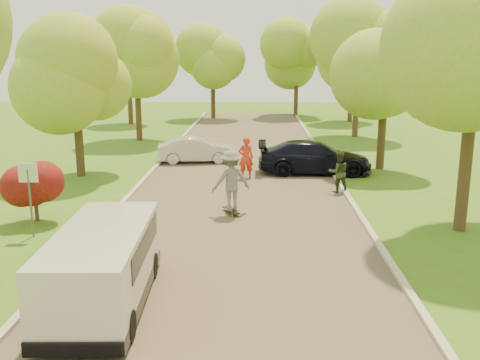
# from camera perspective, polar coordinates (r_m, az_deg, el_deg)

# --- Properties ---
(ground) EXTENTS (100.00, 100.00, 0.00)m
(ground) POSITION_cam_1_polar(r_m,az_deg,el_deg) (11.76, -1.71, -12.78)
(ground) COLOR #436818
(ground) RESTS_ON ground
(road) EXTENTS (8.00, 60.00, 0.01)m
(road) POSITION_cam_1_polar(r_m,az_deg,el_deg) (19.26, -0.24, -2.30)
(road) COLOR #4C4438
(road) RESTS_ON ground
(curb_left) EXTENTS (0.18, 60.00, 0.12)m
(curb_left) POSITION_cam_1_polar(r_m,az_deg,el_deg) (19.81, -12.04, -1.99)
(curb_left) COLOR #B2AD9E
(curb_left) RESTS_ON ground
(curb_right) EXTENTS (0.18, 60.00, 0.12)m
(curb_right) POSITION_cam_1_polar(r_m,az_deg,el_deg) (19.53, 11.73, -2.20)
(curb_right) COLOR #B2AD9E
(curb_right) RESTS_ON ground
(street_sign) EXTENTS (0.55, 0.06, 2.17)m
(street_sign) POSITION_cam_1_polar(r_m,az_deg,el_deg) (16.33, -21.59, -0.43)
(street_sign) COLOR #59595E
(street_sign) RESTS_ON ground
(red_shrub) EXTENTS (1.70, 1.70, 1.95)m
(red_shrub) POSITION_cam_1_polar(r_m,az_deg,el_deg) (17.96, -21.08, -0.74)
(red_shrub) COLOR #382619
(red_shrub) RESTS_ON ground
(tree_l_midb) EXTENTS (4.30, 4.20, 6.62)m
(tree_l_midb) POSITION_cam_1_polar(r_m,az_deg,el_deg) (23.77, -16.86, 11.28)
(tree_l_midb) COLOR #382619
(tree_l_midb) RESTS_ON ground
(tree_l_far) EXTENTS (4.92, 4.80, 7.79)m
(tree_l_far) POSITION_cam_1_polar(r_m,az_deg,el_deg) (33.31, -10.69, 13.51)
(tree_l_far) COLOR #382619
(tree_l_far) RESTS_ON ground
(tree_r_midb) EXTENTS (4.51, 4.40, 7.01)m
(tree_r_midb) POSITION_cam_1_polar(r_m,az_deg,el_deg) (25.25, 15.76, 12.09)
(tree_r_midb) COLOR #382619
(tree_r_midb) RESTS_ON ground
(tree_r_far) EXTENTS (5.33, 5.20, 8.34)m
(tree_r_far) POSITION_cam_1_polar(r_m,az_deg,el_deg) (35.17, 12.98, 13.97)
(tree_r_far) COLOR #382619
(tree_r_far) RESTS_ON ground
(tree_bg_a) EXTENTS (5.12, 5.00, 7.72)m
(tree_bg_a) POSITION_cam_1_polar(r_m,az_deg,el_deg) (41.64, -11.58, 13.15)
(tree_bg_a) COLOR #382619
(tree_bg_a) RESTS_ON ground
(tree_bg_b) EXTENTS (5.12, 5.00, 7.95)m
(tree_bg_b) POSITION_cam_1_polar(r_m,az_deg,el_deg) (43.21, 12.25, 13.41)
(tree_bg_b) COLOR #382619
(tree_bg_b) RESTS_ON ground
(tree_bg_c) EXTENTS (4.92, 4.80, 7.33)m
(tree_bg_c) POSITION_cam_1_polar(r_m,az_deg,el_deg) (44.68, -2.66, 13.00)
(tree_bg_c) COLOR #382619
(tree_bg_c) RESTS_ON ground
(tree_bg_d) EXTENTS (5.12, 5.00, 7.72)m
(tree_bg_d) POSITION_cam_1_polar(r_m,az_deg,el_deg) (46.68, 6.38, 13.30)
(tree_bg_d) COLOR #382619
(tree_bg_d) RESTS_ON ground
(minivan) EXTENTS (1.93, 4.53, 1.66)m
(minivan) POSITION_cam_1_polar(r_m,az_deg,el_deg) (11.60, -14.40, -8.85)
(minivan) COLOR silver
(minivan) RESTS_ON ground
(silver_sedan) EXTENTS (3.88, 1.77, 1.23)m
(silver_sedan) POSITION_cam_1_polar(r_m,az_deg,el_deg) (26.29, -4.69, 3.21)
(silver_sedan) COLOR silver
(silver_sedan) RESTS_ON ground
(dark_sedan) EXTENTS (5.02, 2.08, 1.45)m
(dark_sedan) POSITION_cam_1_polar(r_m,az_deg,el_deg) (23.94, 7.95, 2.41)
(dark_sedan) COLOR black
(dark_sedan) RESTS_ON ground
(longboard) EXTENTS (0.66, 1.06, 0.12)m
(longboard) POSITION_cam_1_polar(r_m,az_deg,el_deg) (17.78, -0.95, -3.27)
(longboard) COLOR black
(longboard) RESTS_ON ground
(skateboarder) EXTENTS (1.49, 1.19, 2.01)m
(skateboarder) POSITION_cam_1_polar(r_m,az_deg,el_deg) (17.51, -0.96, -0.04)
(skateboarder) COLOR slate
(skateboarder) RESTS_ON longboard
(person_striped) EXTENTS (0.70, 0.51, 1.78)m
(person_striped) POSITION_cam_1_polar(r_m,az_deg,el_deg) (22.74, 0.63, 2.39)
(person_striped) COLOR red
(person_striped) RESTS_ON ground
(person_olive) EXTENTS (0.84, 0.69, 1.60)m
(person_olive) POSITION_cam_1_polar(r_m,az_deg,el_deg) (20.70, 10.48, 0.84)
(person_olive) COLOR #2A321E
(person_olive) RESTS_ON ground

